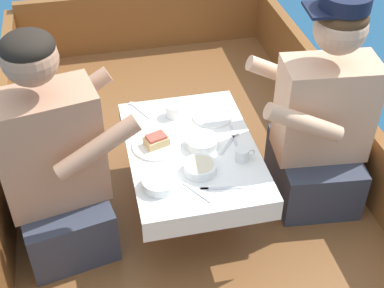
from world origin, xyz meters
name	(u,v)px	position (x,y,z in m)	size (l,w,h in m)	color
ground_plane	(191,245)	(0.00, 0.00, 0.00)	(60.00, 60.00, 0.00)	navy
boat_deck	(190,223)	(0.00, 0.00, 0.17)	(1.74, 3.12, 0.34)	brown
gunwale_port	(2,201)	(-0.84, 0.00, 0.51)	(0.06, 3.12, 0.35)	brown
gunwale_starboard	(359,148)	(0.84, 0.00, 0.51)	(0.06, 3.12, 0.35)	brown
bow_coaming	(142,20)	(0.00, 1.53, 0.54)	(1.62, 0.06, 0.40)	brown
cockpit_table	(192,154)	(0.00, -0.04, 0.65)	(0.56, 0.79, 0.35)	#B2B2B7
person_port	(55,168)	(-0.58, -0.11, 0.74)	(0.58, 0.52, 1.01)	#333847
person_starboard	(321,123)	(0.58, -0.06, 0.75)	(0.55, 0.48, 1.02)	#333847
plate_sandwich	(157,145)	(-0.15, 0.01, 0.70)	(0.21, 0.21, 0.01)	white
plate_bread	(212,116)	(0.14, 0.16, 0.70)	(0.19, 0.19, 0.01)	white
sandwich	(156,140)	(-0.15, 0.01, 0.72)	(0.12, 0.10, 0.05)	tan
bowl_port_near	(201,167)	(0.00, -0.19, 0.71)	(0.14, 0.14, 0.04)	white
bowl_starboard_near	(159,182)	(-0.18, -0.25, 0.71)	(0.14, 0.14, 0.04)	white
bowl_center_far	(202,141)	(0.04, -0.03, 0.71)	(0.14, 0.14, 0.04)	white
coffee_cup_port	(242,154)	(0.19, -0.16, 0.72)	(0.09, 0.06, 0.06)	white
coffee_cup_starboard	(174,110)	(-0.03, 0.21, 0.72)	(0.10, 0.08, 0.06)	white
utensil_spoon_center	(231,139)	(0.18, -0.02, 0.69)	(0.12, 0.14, 0.01)	silver
utensil_fork_starboard	(217,188)	(0.04, -0.31, 0.69)	(0.17, 0.04, 0.00)	silver
utensil_knife_port	(234,137)	(0.20, -0.01, 0.69)	(0.03, 0.17, 0.00)	silver
utensil_knife_starboard	(196,191)	(-0.04, -0.31, 0.69)	(0.10, 0.15, 0.00)	silver
utensil_spoon_port	(137,107)	(-0.19, 0.31, 0.69)	(0.09, 0.16, 0.01)	silver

